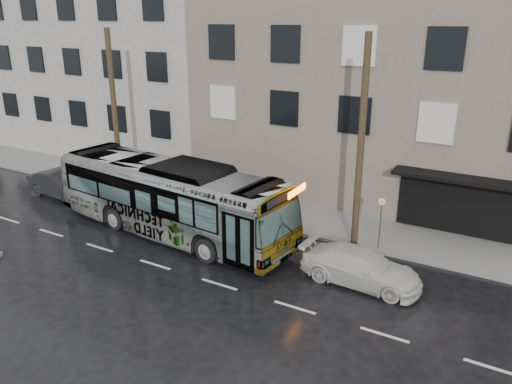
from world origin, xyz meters
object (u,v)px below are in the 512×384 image
utility_pole_rear (115,114)px  dark_sedan (63,184)px  utility_pole_front (361,145)px  sign_post (380,223)px  bus (170,198)px  white_sedan (361,267)px

utility_pole_rear → dark_sedan: size_ratio=1.95×
utility_pole_front → sign_post: size_ratio=3.75×
sign_post → bus: size_ratio=0.19×
utility_pole_rear → white_sedan: utility_pole_rear is taller
utility_pole_front → dark_sedan: (-16.40, -2.07, -3.89)m
utility_pole_rear → dark_sedan: utility_pole_rear is taller
sign_post → bus: 9.52m
utility_pole_front → white_sedan: (1.29, -2.97, -3.98)m
sign_post → white_sedan: 3.05m
white_sedan → dark_sedan: dark_sedan is taller
utility_pole_front → utility_pole_rear: same height
sign_post → white_sedan: (0.19, -2.97, -0.68)m
utility_pole_front → bus: 8.95m
utility_pole_front → white_sedan: 5.13m
bus → dark_sedan: (-8.44, 0.84, -1.00)m
utility_pole_rear → bus: (6.04, -2.91, -2.89)m
utility_pole_front → white_sedan: size_ratio=1.94×
sign_post → dark_sedan: bearing=-173.3°
utility_pole_front → utility_pole_rear: bearing=180.0°
utility_pole_rear → dark_sedan: bearing=-139.2°
sign_post → utility_pole_front: bearing=180.0°
white_sedan → dark_sedan: bearing=89.0°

